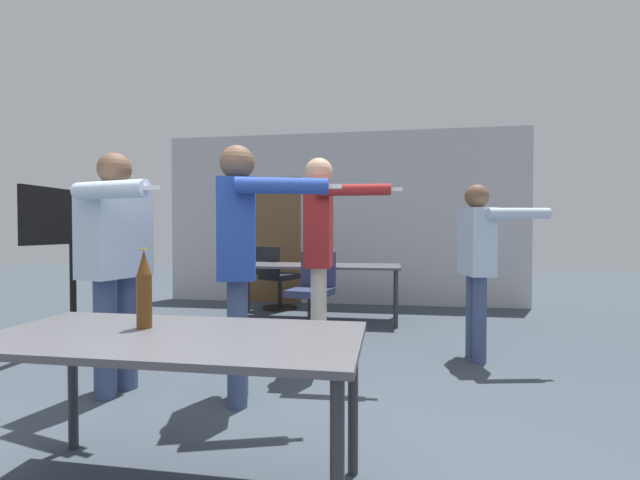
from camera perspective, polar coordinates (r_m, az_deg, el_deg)
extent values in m
cube|color=#BCBCC1|center=(6.92, 2.77, 2.89)|extent=(5.80, 0.10, 2.75)
cube|color=brown|center=(7.07, -6.17, 0.00)|extent=(0.90, 0.02, 2.05)
cube|color=#4C4C51|center=(2.02, -18.95, -12.17)|extent=(1.64, 0.76, 0.03)
cylinder|color=#2D2D33|center=(1.64, 2.31, -29.14)|extent=(0.05, 0.05, 0.70)
cylinder|color=#2D2D33|center=(2.78, -30.08, -16.30)|extent=(0.05, 0.05, 0.70)
cylinder|color=#2D2D33|center=(2.22, 4.43, -20.75)|extent=(0.05, 0.05, 0.70)
cube|color=#4C4C51|center=(5.65, -0.56, -3.46)|extent=(2.20, 0.75, 0.03)
cylinder|color=#2D2D33|center=(5.66, -11.64, -7.20)|extent=(0.05, 0.05, 0.70)
cylinder|color=#2D2D33|center=(5.30, 10.11, -7.77)|extent=(0.05, 0.05, 0.70)
cylinder|color=#2D2D33|center=(6.24, -9.58, -6.39)|extent=(0.05, 0.05, 0.70)
cylinder|color=#2D2D33|center=(5.92, 10.01, -6.82)|extent=(0.05, 0.05, 0.70)
cube|color=black|center=(5.06, -29.98, -12.22)|extent=(0.44, 0.56, 0.03)
cylinder|color=black|center=(4.97, -30.05, -6.32)|extent=(0.06, 0.06, 1.02)
cube|color=black|center=(4.93, -30.15, 2.66)|extent=(0.04, 1.23, 0.53)
cube|color=#14331E|center=(4.94, -30.36, 2.66)|extent=(0.01, 1.13, 0.47)
cylinder|color=#3D4C75|center=(3.57, -24.32, -11.14)|extent=(0.15, 0.15, 0.84)
cylinder|color=#3D4C75|center=(3.44, -26.77, -11.64)|extent=(0.15, 0.15, 0.84)
cube|color=silver|center=(3.42, -25.64, 1.04)|extent=(0.36, 0.52, 0.66)
sphere|color=brown|center=(3.45, -25.72, 8.52)|extent=(0.23, 0.23, 0.23)
cylinder|color=silver|center=(3.62, -22.21, 0.71)|extent=(0.11, 0.11, 0.57)
cylinder|color=silver|center=(3.02, -26.12, 6.03)|extent=(0.59, 0.24, 0.11)
cube|color=white|center=(2.79, -21.74, 6.47)|extent=(0.12, 0.06, 0.03)
cylinder|color=#3D4C75|center=(4.28, 19.65, -9.50)|extent=(0.12, 0.12, 0.77)
cylinder|color=#3D4C75|center=(4.13, 20.50, -9.89)|extent=(0.12, 0.12, 0.77)
cube|color=silver|center=(4.13, 20.14, -0.22)|extent=(0.29, 0.42, 0.61)
sphere|color=brown|center=(4.14, 20.19, 5.49)|extent=(0.21, 0.21, 0.21)
cylinder|color=silver|center=(4.35, 18.94, -0.33)|extent=(0.09, 0.09, 0.53)
cylinder|color=silver|center=(4.03, 24.95, 3.25)|extent=(0.54, 0.20, 0.09)
cube|color=white|center=(4.17, 28.55, 3.14)|extent=(0.12, 0.06, 0.03)
cylinder|color=#3D4C75|center=(3.16, -10.79, -12.57)|extent=(0.13, 0.13, 0.85)
cylinder|color=#3D4C75|center=(2.98, -10.98, -13.41)|extent=(0.13, 0.13, 0.85)
cube|color=#23429E|center=(2.98, -10.95, 1.42)|extent=(0.36, 0.48, 0.67)
sphere|color=brown|center=(3.01, -10.98, 10.09)|extent=(0.24, 0.24, 0.24)
cylinder|color=#23429E|center=(3.25, -10.69, 1.11)|extent=(0.10, 0.10, 0.58)
cylinder|color=#23429E|center=(2.72, -5.11, 7.23)|extent=(0.59, 0.27, 0.10)
cube|color=white|center=(2.76, 1.62, 7.16)|extent=(0.13, 0.07, 0.03)
cylinder|color=beige|center=(3.80, -0.01, -10.07)|extent=(0.12, 0.12, 0.87)
cylinder|color=beige|center=(3.64, -0.31, -10.56)|extent=(0.12, 0.12, 0.87)
cube|color=maroon|center=(3.64, -0.16, 1.79)|extent=(0.23, 0.39, 0.69)
sphere|color=#DBAD89|center=(3.67, -0.16, 9.03)|extent=(0.24, 0.24, 0.24)
cylinder|color=maroon|center=(3.88, 0.26, 1.63)|extent=(0.09, 0.09, 0.59)
cylinder|color=maroon|center=(3.40, 4.37, 6.68)|extent=(0.60, 0.12, 0.09)
cube|color=white|center=(3.40, 9.92, 6.67)|extent=(0.12, 0.04, 0.03)
cylinder|color=black|center=(5.10, -1.34, -11.96)|extent=(0.52, 0.52, 0.03)
cylinder|color=black|center=(5.05, -1.34, -9.64)|extent=(0.06, 0.06, 0.39)
cube|color=navy|center=(5.01, -1.34, -7.00)|extent=(0.55, 0.55, 0.08)
cube|color=navy|center=(5.22, -0.24, -3.91)|extent=(0.44, 0.15, 0.42)
cylinder|color=black|center=(6.58, -5.39, -8.95)|extent=(0.52, 0.52, 0.03)
cylinder|color=black|center=(6.54, -5.39, -7.02)|extent=(0.06, 0.06, 0.42)
cube|color=black|center=(6.51, -5.40, -4.86)|extent=(0.62, 0.62, 0.08)
cube|color=black|center=(6.30, -7.01, -2.78)|extent=(0.41, 0.26, 0.42)
cylinder|color=#563314|center=(2.15, -22.39, -7.55)|extent=(0.07, 0.07, 0.25)
cone|color=#563314|center=(2.13, -22.43, -2.73)|extent=(0.06, 0.06, 0.11)
cylinder|color=gold|center=(2.13, -22.45, -1.11)|extent=(0.03, 0.03, 0.01)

